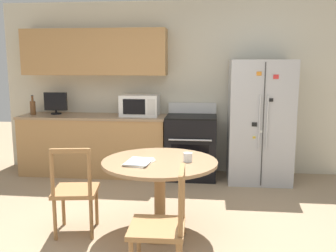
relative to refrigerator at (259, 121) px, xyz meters
name	(u,v)px	position (x,y,z in m)	size (l,w,h in m)	color
ground_plane	(139,249)	(-1.34, -2.22, -0.86)	(14.00, 14.00, 0.00)	#9E8466
back_wall	(149,78)	(-1.64, 0.37, 0.58)	(5.20, 0.44, 2.60)	beige
kitchen_counter	(95,144)	(-2.45, 0.07, -0.41)	(2.21, 0.64, 0.90)	#AD7F4C
refrigerator	(259,121)	(0.00, 0.00, 0.00)	(0.87, 0.75, 1.72)	#B2B5BA
oven_range	(191,146)	(-0.97, 0.05, -0.39)	(0.73, 0.68, 1.08)	black
microwave	(140,105)	(-1.74, 0.11, 0.19)	(0.56, 0.40, 0.31)	white
countertop_tv	(56,103)	(-3.06, 0.15, 0.22)	(0.35, 0.16, 0.34)	black
counter_bottle	(33,107)	(-3.39, 0.05, 0.15)	(0.08, 0.08, 0.30)	brown
dining_table	(160,176)	(-1.19, -1.86, -0.28)	(1.13, 1.13, 0.74)	#997551
dining_chair_left	(75,191)	(-2.01, -1.97, -0.43)	(0.48, 0.48, 0.90)	#9E7042
dining_chair_near	(161,228)	(-1.07, -2.69, -0.43)	(0.43, 0.43, 0.90)	#9E7042
candle_glass	(188,158)	(-0.91, -1.87, -0.08)	(0.09, 0.09, 0.09)	silver
mail_stack	(139,162)	(-1.37, -1.99, -0.11)	(0.29, 0.35, 0.02)	white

